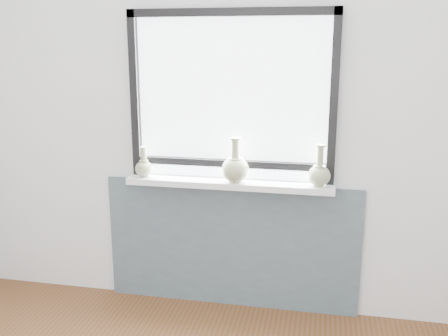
% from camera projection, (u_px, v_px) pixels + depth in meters
% --- Properties ---
extents(back_wall, '(3.60, 0.02, 2.60)m').
position_uv_depth(back_wall, '(232.00, 116.00, 3.16)').
color(back_wall, silver).
rests_on(back_wall, ground).
extents(apron_panel, '(1.70, 0.03, 0.86)m').
position_uv_depth(apron_panel, '(231.00, 245.00, 3.34)').
color(apron_panel, '#4C5E6A').
rests_on(apron_panel, ground).
extents(windowsill, '(1.32, 0.18, 0.04)m').
position_uv_depth(windowsill, '(229.00, 183.00, 3.17)').
color(windowsill, white).
rests_on(windowsill, apron_panel).
extents(window, '(1.30, 0.06, 1.05)m').
position_uv_depth(window, '(231.00, 94.00, 3.09)').
color(window, black).
rests_on(window, windowsill).
extents(vase_a, '(0.11, 0.11, 0.20)m').
position_uv_depth(vase_a, '(144.00, 167.00, 3.24)').
color(vase_a, '#9FA780').
rests_on(vase_a, windowsill).
extents(vase_b, '(0.17, 0.17, 0.28)m').
position_uv_depth(vase_b, '(235.00, 168.00, 3.11)').
color(vase_b, '#9FA780').
rests_on(vase_b, windowsill).
extents(vase_c, '(0.14, 0.14, 0.26)m').
position_uv_depth(vase_c, '(319.00, 174.00, 3.02)').
color(vase_c, '#9FA780').
rests_on(vase_c, windowsill).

